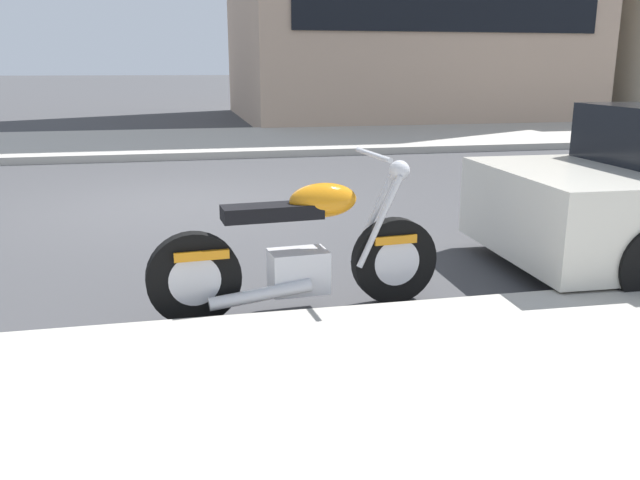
# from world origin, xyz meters

# --- Properties ---
(ground_plane) EXTENTS (260.00, 260.00, 0.00)m
(ground_plane) POSITION_xyz_m (0.00, 0.00, 0.00)
(ground_plane) COLOR #3D3D3F
(parking_stall_stripe) EXTENTS (0.12, 2.20, 0.01)m
(parking_stall_stripe) POSITION_xyz_m (0.00, -3.55, 0.00)
(parking_stall_stripe) COLOR silver
(parking_stall_stripe) RESTS_ON ground
(parked_motorcycle) EXTENTS (2.08, 0.62, 1.11)m
(parked_motorcycle) POSITION_xyz_m (0.78, -3.93, 0.43)
(parked_motorcycle) COLOR black
(parked_motorcycle) RESTS_ON ground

